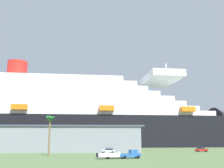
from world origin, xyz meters
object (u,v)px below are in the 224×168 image
(cruise_ship, at_px, (63,118))
(parked_car_red_hatchback, at_px, (201,150))
(pickup_truck, at_px, (131,154))
(small_boat_on_trailer, at_px, (111,155))
(palm_tree, at_px, (50,123))
(parked_car_silver_sedan, at_px, (109,151))

(cruise_ship, height_order, parked_car_red_hatchback, cruise_ship)
(pickup_truck, distance_m, small_boat_on_trailer, 5.37)
(cruise_ship, distance_m, small_boat_on_trailer, 90.65)
(pickup_truck, xyz_separation_m, palm_tree, (-22.86, 12.64, 8.76))
(parked_car_silver_sedan, bearing_deg, palm_tree, -148.26)
(pickup_truck, distance_m, parked_car_red_hatchback, 43.79)
(pickup_truck, height_order, parked_car_silver_sedan, pickup_truck)
(cruise_ship, bearing_deg, small_boat_on_trailer, -77.31)
(pickup_truck, bearing_deg, cruise_ship, 106.12)
(small_boat_on_trailer, bearing_deg, palm_tree, 142.42)
(cruise_ship, distance_m, pickup_truck, 91.10)
(palm_tree, relative_size, parked_car_silver_sedan, 2.54)
(cruise_ship, distance_m, palm_tree, 73.94)
(cruise_ship, height_order, small_boat_on_trailer, cruise_ship)
(parked_car_silver_sedan, relative_size, parked_car_red_hatchback, 1.00)
(cruise_ship, xyz_separation_m, palm_tree, (2.06, -73.61, -6.69))
(parked_car_silver_sedan, bearing_deg, parked_car_red_hatchback, 6.89)
(parked_car_red_hatchback, bearing_deg, pickup_truck, -138.52)
(small_boat_on_trailer, distance_m, parked_car_silver_sedan, 25.57)
(cruise_ship, distance_m, parked_car_silver_sedan, 67.10)
(cruise_ship, height_order, pickup_truck, cruise_ship)
(pickup_truck, relative_size, palm_tree, 0.48)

